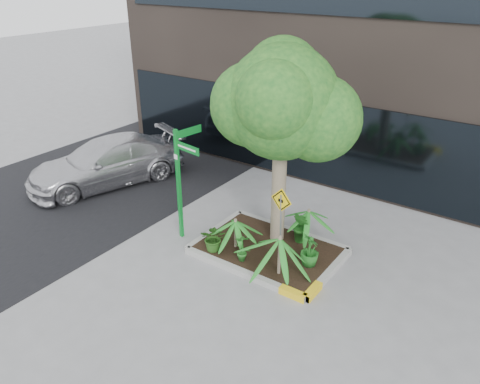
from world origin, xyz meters
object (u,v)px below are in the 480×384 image
Objects in this scene: tree at (282,102)px; cattle_sign at (281,213)px; parked_car at (106,162)px; street_sign_post at (181,173)px.

tree reaches higher than cattle_sign.
tree is at bearing 133.34° from cattle_sign.
parked_car is at bearing -177.17° from cattle_sign.
street_sign_post is (4.12, -1.07, 1.05)m from parked_car.
parked_car is at bearing 174.06° from street_sign_post.
parked_car is 6.81m from cattle_sign.
cattle_sign is (0.54, -0.81, -2.18)m from tree.
cattle_sign is (6.73, -0.81, 0.67)m from parked_car.
parked_car is (-6.19, 0.00, -2.85)m from tree.
street_sign_post is at bearing 5.13° from parked_car.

